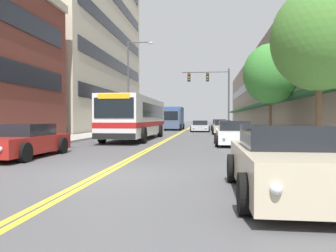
% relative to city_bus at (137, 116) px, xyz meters
% --- Properties ---
extents(ground_plane, '(240.00, 240.00, 0.00)m').
position_rel_city_bus_xyz_m(ground_plane, '(2.27, 22.29, -1.65)').
color(ground_plane, '#4C4C4F').
extents(sidewalk_left, '(3.04, 106.00, 0.13)m').
position_rel_city_bus_xyz_m(sidewalk_left, '(-4.76, 22.29, -1.58)').
color(sidewalk_left, '#9E9B96').
rests_on(sidewalk_left, ground_plane).
extents(sidewalk_right, '(3.04, 106.00, 0.13)m').
position_rel_city_bus_xyz_m(sidewalk_right, '(9.29, 22.29, -1.58)').
color(sidewalk_right, '#9E9B96').
rests_on(sidewalk_right, ground_plane).
extents(centre_line, '(0.34, 106.00, 0.01)m').
position_rel_city_bus_xyz_m(centre_line, '(2.27, 22.29, -1.65)').
color(centre_line, yellow).
rests_on(centre_line, ground_plane).
extents(office_tower_left, '(12.08, 27.99, 29.30)m').
position_rel_city_bus_xyz_m(office_tower_left, '(-12.51, 18.03, 13.00)').
color(office_tower_left, beige).
rests_on(office_tower_left, ground_plane).
extents(storefront_row_right, '(9.10, 68.00, 10.28)m').
position_rel_city_bus_xyz_m(storefront_row_right, '(15.04, 22.29, 3.49)').
color(storefront_row_right, gray).
rests_on(storefront_row_right, ground_plane).
extents(city_bus, '(2.84, 11.47, 2.90)m').
position_rel_city_bus_xyz_m(city_bus, '(0.00, 0.00, 0.00)').
color(city_bus, silver).
rests_on(city_bus, ground_plane).
extents(car_red_parked_left_near, '(2.15, 4.78, 1.29)m').
position_rel_city_bus_xyz_m(car_red_parked_left_near, '(-2.04, -11.29, -1.04)').
color(car_red_parked_left_near, maroon).
rests_on(car_red_parked_left_near, ground_plane).
extents(car_black_parked_left_mid, '(2.10, 4.87, 1.35)m').
position_rel_city_bus_xyz_m(car_black_parked_left_mid, '(-2.13, 17.82, -1.00)').
color(car_black_parked_left_mid, black).
rests_on(car_black_parked_left_mid, ground_plane).
extents(car_champagne_parked_right_foreground, '(2.10, 4.39, 1.37)m').
position_rel_city_bus_xyz_m(car_champagne_parked_right_foreground, '(6.60, -16.66, -1.00)').
color(car_champagne_parked_right_foreground, beige).
rests_on(car_champagne_parked_right_foreground, ground_plane).
extents(car_beige_parked_right_mid, '(2.02, 4.75, 1.34)m').
position_rel_city_bus_xyz_m(car_beige_parked_right_mid, '(6.53, 9.02, -1.02)').
color(car_beige_parked_right_mid, '#BCAD89').
rests_on(car_beige_parked_right_mid, ground_plane).
extents(car_white_parked_right_far, '(2.17, 4.33, 1.36)m').
position_rel_city_bus_xyz_m(car_white_parked_right_far, '(6.57, -4.54, -1.03)').
color(car_white_parked_right_far, white).
rests_on(car_white_parked_right_far, ground_plane).
extents(car_slate_blue_parked_right_end, '(2.13, 4.55, 1.38)m').
position_rel_city_bus_xyz_m(car_slate_blue_parked_right_end, '(6.58, 18.39, -1.01)').
color(car_slate_blue_parked_right_end, '#475675').
rests_on(car_slate_blue_parked_right_end, ground_plane).
extents(car_silver_moving_lead, '(2.14, 4.14, 1.27)m').
position_rel_city_bus_xyz_m(car_silver_moving_lead, '(4.27, 14.15, -1.06)').
color(car_silver_moving_lead, '#B7B7BC').
rests_on(car_silver_moving_lead, ground_plane).
extents(box_truck, '(2.83, 6.98, 3.00)m').
position_rel_city_bus_xyz_m(box_truck, '(0.48, 19.80, -0.09)').
color(box_truck, '#475675').
rests_on(box_truck, ground_plane).
extents(traffic_signal_mast, '(5.38, 0.38, 7.13)m').
position_rel_city_bus_xyz_m(traffic_signal_mast, '(5.74, 14.34, 3.38)').
color(traffic_signal_mast, '#47474C').
rests_on(traffic_signal_mast, ground_plane).
extents(street_lamp_left_near, '(2.18, 0.28, 7.52)m').
position_rel_city_bus_xyz_m(street_lamp_left_near, '(-2.73, -11.43, 2.84)').
color(street_lamp_left_near, '#47474C').
rests_on(street_lamp_left_near, ground_plane).
extents(street_lamp_left_far, '(2.71, 0.28, 9.44)m').
position_rel_city_bus_xyz_m(street_lamp_left_far, '(-2.69, 9.84, 3.91)').
color(street_lamp_left_far, '#47474C').
rests_on(street_lamp_left_far, ground_plane).
extents(street_tree_right_near, '(3.19, 3.19, 5.80)m').
position_rel_city_bus_xyz_m(street_tree_right_near, '(8.79, -11.66, 2.52)').
color(street_tree_right_near, brown).
rests_on(street_tree_right_near, sidewalk_right).
extents(street_tree_right_mid, '(3.31, 3.31, 5.91)m').
position_rel_city_bus_xyz_m(street_tree_right_mid, '(8.89, -2.64, 2.57)').
color(street_tree_right_mid, brown).
rests_on(street_tree_right_mid, sidewalk_right).
extents(fire_hydrant, '(0.32, 0.24, 0.83)m').
position_rel_city_bus_xyz_m(fire_hydrant, '(8.21, -8.36, -1.11)').
color(fire_hydrant, '#B7B7BC').
rests_on(fire_hydrant, sidewalk_right).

